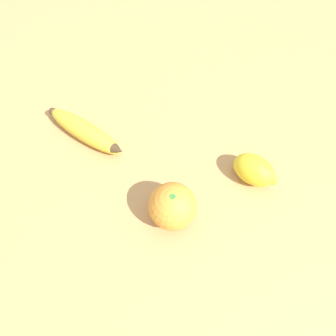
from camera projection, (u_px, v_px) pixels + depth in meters
ground_plane at (215, 134)px, 0.66m from camera, size 3.00×3.00×0.00m
banana at (86, 132)px, 0.64m from camera, size 0.19×0.07×0.04m
orange at (172, 206)px, 0.54m from camera, size 0.08×0.08×0.08m
lemon at (254, 170)px, 0.59m from camera, size 0.09×0.07×0.05m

